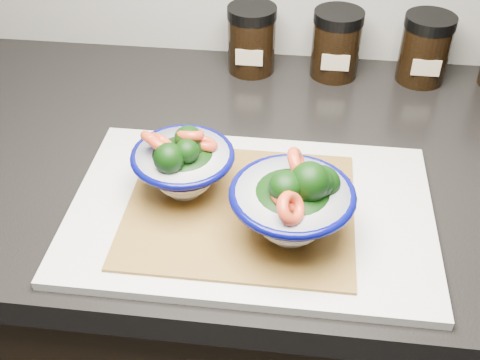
# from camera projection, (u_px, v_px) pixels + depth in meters

# --- Properties ---
(cabinet) EXTENTS (3.43, 0.58, 0.86)m
(cabinet) POSITION_uv_depth(u_px,v_px,m) (336.00, 357.00, 1.14)
(cabinet) COLOR black
(cabinet) RESTS_ON ground
(countertop) EXTENTS (3.50, 0.60, 0.04)m
(countertop) POSITION_uv_depth(u_px,v_px,m) (369.00, 172.00, 0.85)
(countertop) COLOR black
(countertop) RESTS_ON cabinet
(cutting_board) EXTENTS (0.45, 0.30, 0.01)m
(cutting_board) POSITION_uv_depth(u_px,v_px,m) (251.00, 211.00, 0.75)
(cutting_board) COLOR silver
(cutting_board) RESTS_ON countertop
(bamboo_mat) EXTENTS (0.28, 0.24, 0.00)m
(bamboo_mat) POSITION_uv_depth(u_px,v_px,m) (240.00, 209.00, 0.74)
(bamboo_mat) COLOR #A77E32
(bamboo_mat) RESTS_ON cutting_board
(bowl_left) EXTENTS (0.13, 0.13, 0.10)m
(bowl_left) POSITION_uv_depth(u_px,v_px,m) (183.00, 164.00, 0.74)
(bowl_left) COLOR white
(bowl_left) RESTS_ON bamboo_mat
(bowl_right) EXTENTS (0.14, 0.14, 0.11)m
(bowl_right) POSITION_uv_depth(u_px,v_px,m) (294.00, 203.00, 0.68)
(bowl_right) COLOR white
(bowl_right) RESTS_ON bamboo_mat
(spice_jar_a) EXTENTS (0.08, 0.08, 0.11)m
(spice_jar_a) POSITION_uv_depth(u_px,v_px,m) (252.00, 39.00, 1.01)
(spice_jar_a) COLOR black
(spice_jar_a) RESTS_ON countertop
(spice_jar_b) EXTENTS (0.08, 0.08, 0.11)m
(spice_jar_b) POSITION_uv_depth(u_px,v_px,m) (336.00, 44.00, 0.99)
(spice_jar_b) COLOR black
(spice_jar_b) RESTS_ON countertop
(spice_jar_c) EXTENTS (0.08, 0.08, 0.11)m
(spice_jar_c) POSITION_uv_depth(u_px,v_px,m) (425.00, 49.00, 0.98)
(spice_jar_c) COLOR black
(spice_jar_c) RESTS_ON countertop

